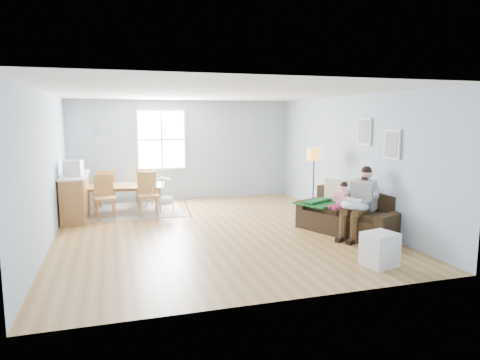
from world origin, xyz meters
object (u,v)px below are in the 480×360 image
object	(u,v)px
sofa	(350,219)
chair_sw	(104,193)
baby_swing	(166,200)
storage_cube	(379,249)
chair_se	(148,191)
floor_lamp	(314,160)
dining_table	(126,198)
monitor	(73,168)
counter	(76,196)
father	(360,200)
chair_nw	(107,186)
toddler	(341,198)
chair_ne	(144,184)

from	to	relation	value
sofa	chair_sw	bearing A→B (deg)	149.90
sofa	baby_swing	size ratio (longest dim) A/B	1.94
storage_cube	chair_se	bearing A→B (deg)	124.51
floor_lamp	dining_table	world-z (taller)	floor_lamp
chair_sw	monitor	xyz separation A→B (m)	(-0.61, -0.08, 0.59)
counter	father	bearing A→B (deg)	-31.80
chair_se	chair_nw	bearing A→B (deg)	125.23
storage_cube	baby_swing	world-z (taller)	baby_swing
counter	floor_lamp	bearing A→B (deg)	-16.03
toddler	counter	xyz separation A→B (m)	(-5.06, 2.77, -0.17)
sofa	chair_sw	distance (m)	5.31
chair_nw	baby_swing	bearing A→B (deg)	-49.68
baby_swing	chair_nw	bearing A→B (deg)	130.32
monitor	counter	bearing A→B (deg)	90.98
chair_se	baby_swing	xyz separation A→B (m)	(0.39, -0.24, -0.19)
storage_cube	chair_ne	distance (m)	6.48
dining_table	chair_ne	size ratio (longest dim) A/B	1.89
dining_table	chair_ne	distance (m)	0.83
floor_lamp	counter	xyz separation A→B (m)	(-5.12, 1.47, -0.80)
father	chair_nw	world-z (taller)	father
chair_se	toddler	bearing A→B (deg)	-35.64
toddler	counter	bearing A→B (deg)	151.27
monitor	chair_sw	bearing A→B (deg)	7.55
chair_sw	chair_ne	world-z (taller)	chair_sw
sofa	father	bearing A→B (deg)	-89.86
toddler	father	bearing A→B (deg)	-72.32
toddler	chair_sw	size ratio (longest dim) A/B	0.78
toddler	monitor	bearing A→B (deg)	154.26
toddler	chair_sw	world-z (taller)	same
chair_ne	monitor	size ratio (longest dim) A/B	2.34
floor_lamp	chair_ne	xyz separation A→B (m)	(-3.54, 2.48, -0.76)
chair_se	monitor	world-z (taller)	monitor
dining_table	chair_ne	xyz separation A→B (m)	(0.48, 0.63, 0.23)
chair_ne	counter	bearing A→B (deg)	-147.45
dining_table	chair_nw	xyz separation A→B (m)	(-0.45, 0.64, 0.22)
dining_table	chair_nw	bearing A→B (deg)	133.36
sofa	monitor	size ratio (longest dim) A/B	5.32
chair_se	chair_sw	bearing A→B (deg)	179.59
sofa	chair_ne	size ratio (longest dim) A/B	2.27
chair_se	counter	distance (m)	1.58
counter	baby_swing	distance (m)	2.01
toddler	baby_swing	world-z (taller)	toddler
storage_cube	chair_nw	world-z (taller)	chair_nw
chair_se	baby_swing	bearing A→B (deg)	-31.86
chair_se	chair_ne	bearing A→B (deg)	88.96
father	dining_table	world-z (taller)	father
storage_cube	chair_nw	xyz separation A→B (m)	(-3.96, 5.73, 0.28)
sofa	monitor	bearing A→B (deg)	153.61
chair_nw	sofa	bearing A→B (deg)	-40.85
dining_table	chair_se	bearing A→B (deg)	-45.74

